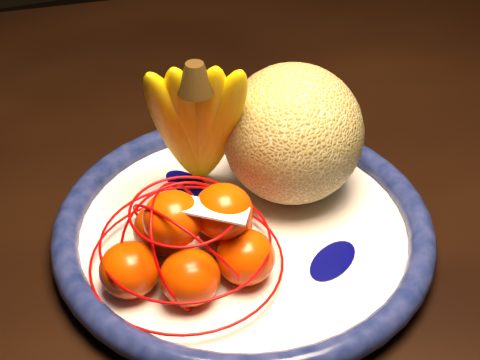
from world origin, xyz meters
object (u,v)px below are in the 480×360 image
object	(u,v)px
cantaloupe	(293,134)
banana_bunch	(197,120)
dining_table	(387,168)
fruit_bowl	(243,228)
mandarin_bag	(191,242)

from	to	relation	value
cantaloupe	banana_bunch	xyz separation A→B (m)	(-0.09, 0.02, 0.03)
dining_table	fruit_bowl	world-z (taller)	fruit_bowl
fruit_bowl	cantaloupe	xyz separation A→B (m)	(0.07, 0.04, 0.07)
banana_bunch	mandarin_bag	world-z (taller)	banana_bunch
fruit_bowl	mandarin_bag	world-z (taller)	mandarin_bag
banana_bunch	mandarin_bag	distance (m)	0.13
banana_bunch	mandarin_bag	bearing A→B (deg)	-94.74
cantaloupe	dining_table	bearing A→B (deg)	27.79
fruit_bowl	banana_bunch	size ratio (longest dim) A/B	1.96
dining_table	banana_bunch	world-z (taller)	banana_bunch
dining_table	banana_bunch	distance (m)	0.35
dining_table	banana_bunch	size ratio (longest dim) A/B	8.02
cantaloupe	mandarin_bag	size ratio (longest dim) A/B	0.62
dining_table	mandarin_bag	bearing A→B (deg)	-145.48
fruit_bowl	banana_bunch	distance (m)	0.12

